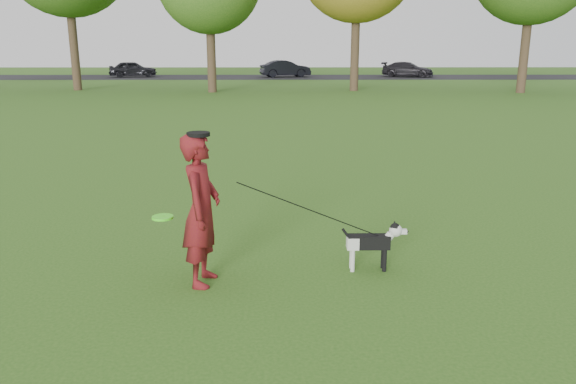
{
  "coord_description": "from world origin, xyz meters",
  "views": [
    {
      "loc": [
        -0.08,
        -6.13,
        2.6
      ],
      "look_at": [
        -0.02,
        0.1,
        0.95
      ],
      "focal_mm": 35.0,
      "sensor_mm": 36.0,
      "label": 1
    }
  ],
  "objects_px": {
    "car_mid": "(285,69)",
    "car_right": "(408,69)",
    "dog": "(374,241)",
    "man": "(201,210)",
    "car_left": "(133,69)"
  },
  "relations": [
    {
      "from": "car_mid",
      "to": "car_right",
      "type": "relative_size",
      "value": 0.97
    },
    {
      "from": "dog",
      "to": "car_right",
      "type": "relative_size",
      "value": 0.19
    },
    {
      "from": "dog",
      "to": "car_right",
      "type": "bearing_deg",
      "value": 77.3
    },
    {
      "from": "car_right",
      "to": "man",
      "type": "bearing_deg",
      "value": -175.58
    },
    {
      "from": "dog",
      "to": "car_right",
      "type": "distance_m",
      "value": 40.93
    },
    {
      "from": "car_mid",
      "to": "man",
      "type": "bearing_deg",
      "value": 163.15
    },
    {
      "from": "car_right",
      "to": "dog",
      "type": "bearing_deg",
      "value": -173.07
    },
    {
      "from": "man",
      "to": "car_mid",
      "type": "distance_m",
      "value": 40.29
    },
    {
      "from": "car_right",
      "to": "car_left",
      "type": "bearing_deg",
      "value": 109.62
    },
    {
      "from": "dog",
      "to": "car_mid",
      "type": "bearing_deg",
      "value": 91.25
    },
    {
      "from": "man",
      "to": "car_right",
      "type": "height_order",
      "value": "man"
    },
    {
      "from": "car_left",
      "to": "car_mid",
      "type": "distance_m",
      "value": 12.24
    },
    {
      "from": "car_mid",
      "to": "car_right",
      "type": "distance_m",
      "value": 9.87
    },
    {
      "from": "man",
      "to": "car_left",
      "type": "distance_m",
      "value": 41.79
    },
    {
      "from": "car_mid",
      "to": "car_right",
      "type": "bearing_deg",
      "value": -105.31
    }
  ]
}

